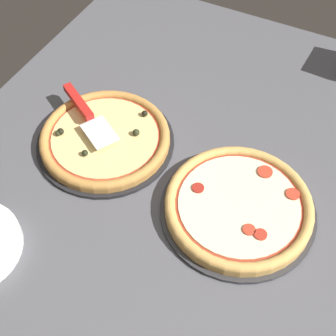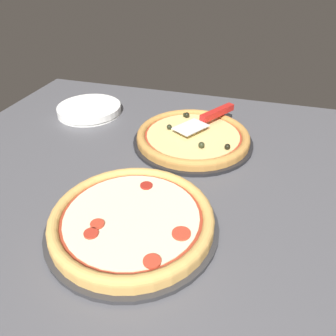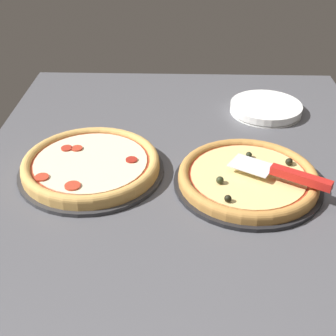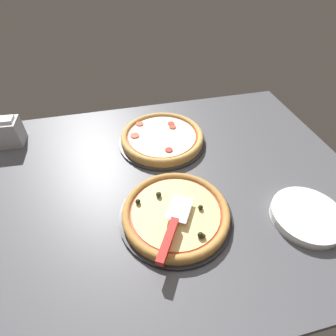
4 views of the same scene
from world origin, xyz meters
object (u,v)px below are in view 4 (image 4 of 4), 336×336
Objects in this scene: pizza_front at (176,212)px; plate_stack at (307,216)px; napkin_holder at (4,132)px; serving_spatula at (170,233)px; pizza_back at (162,137)px.

pizza_front is 1.52× the size of plate_stack.
plate_stack is at bearing -14.19° from pizza_front.
napkin_holder reaches higher than plate_stack.
serving_spatula is at bearing -113.77° from pizza_front.
napkin_holder reaches higher than pizza_back.
pizza_back is at bearing 126.22° from plate_stack.
pizza_front is 2.52× the size of napkin_holder.
pizza_back is (4.08, 38.06, 0.34)cm from pizza_front.
pizza_back is 1.50× the size of serving_spatula.
plate_stack is 114.98cm from napkin_holder.
pizza_back is 63.43cm from napkin_holder.
napkin_holder is at bearing 147.59° from plate_stack.
napkin_holder is at bearing 138.20° from pizza_front.
napkin_holder is (-61.87, 13.62, 3.01)cm from pizza_back.
napkin_holder is at bearing 131.71° from serving_spatula.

